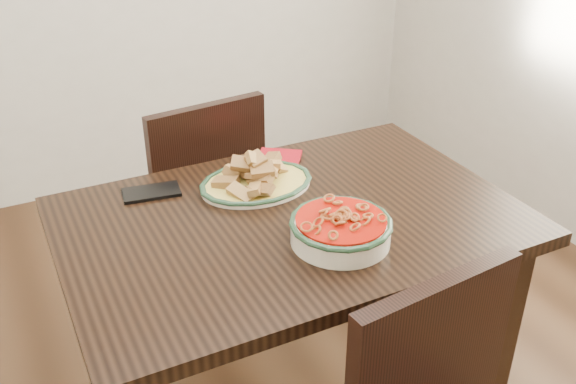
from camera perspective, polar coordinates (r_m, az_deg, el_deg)
name	(u,v)px	position (r m, az deg, el deg)	size (l,w,h in m)	color
dining_table	(291,244)	(1.79, 0.29, -4.68)	(1.22, 0.81, 0.75)	black
chair_far	(199,197)	(2.35, -7.96, -0.43)	(0.47, 0.47, 0.89)	black
fish_plate	(256,173)	(1.85, -2.86, 1.68)	(0.33, 0.26, 0.11)	#ECE1C7
noodle_bowl	(341,227)	(1.61, 4.70, -3.09)	(0.26, 0.26, 0.08)	#ECE3C7
smartphone	(151,192)	(1.88, -12.05, -0.02)	(0.16, 0.09, 0.01)	black
napkin	(279,158)	(2.03, -0.79, 3.08)	(0.13, 0.11, 0.01)	maroon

